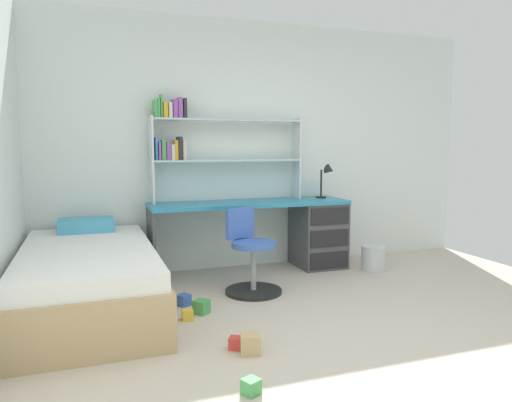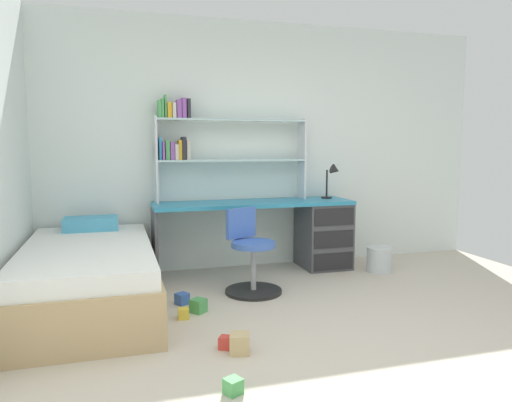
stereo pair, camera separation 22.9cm
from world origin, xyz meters
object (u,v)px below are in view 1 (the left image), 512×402
at_px(toy_block_yellow_2, 188,315).
at_px(toy_block_green_5, 251,387).
at_px(toy_block_blue_4, 184,300).
at_px(bookshelf_hutch, 204,140).
at_px(swivel_chair, 251,260).
at_px(desk_lamp, 328,175).
at_px(waste_bin, 374,258).
at_px(toy_block_green_0, 201,307).
at_px(toy_block_red_3, 235,343).
at_px(toy_block_natural_1, 250,344).
at_px(bed_platform, 88,279).
at_px(desk, 300,229).

bearing_deg(toy_block_yellow_2, toy_block_green_5, -85.21).
xyz_separation_m(toy_block_yellow_2, toy_block_blue_4, (0.04, 0.34, 0.01)).
height_order(bookshelf_hutch, swivel_chair, bookshelf_hutch).
distance_m(desk_lamp, toy_block_green_5, 3.14).
bearing_deg(toy_block_blue_4, bookshelf_hutch, 66.72).
xyz_separation_m(waste_bin, toy_block_blue_4, (-2.16, -0.46, -0.09)).
distance_m(swivel_chair, toy_block_green_0, 0.73).
relative_size(bookshelf_hutch, toy_block_yellow_2, 19.40).
xyz_separation_m(swivel_chair, toy_block_green_0, (-0.56, -0.40, -0.24)).
xyz_separation_m(toy_block_green_0, toy_block_red_3, (0.06, -0.74, -0.01)).
distance_m(toy_block_natural_1, toy_block_red_3, 0.12).
relative_size(bookshelf_hutch, toy_block_green_5, 18.78).
distance_m(toy_block_yellow_2, toy_block_blue_4, 0.34).
bearing_deg(bed_platform, toy_block_blue_4, -8.59).
xyz_separation_m(swivel_chair, waste_bin, (1.50, 0.29, -0.17)).
bearing_deg(swivel_chair, toy_block_green_0, -144.55).
relative_size(toy_block_natural_1, toy_block_yellow_2, 1.55).
relative_size(toy_block_red_3, toy_block_blue_4, 0.85).
bearing_deg(desk_lamp, toy_block_red_3, -131.85).
relative_size(bookshelf_hutch, desk_lamp, 4.19).
bearing_deg(toy_block_natural_1, waste_bin, 38.24).
relative_size(toy_block_yellow_2, toy_block_red_3, 1.02).
distance_m(toy_block_natural_1, toy_block_blue_4, 1.09).
distance_m(desk_lamp, bed_platform, 2.77).
xyz_separation_m(bed_platform, toy_block_natural_1, (0.98, -1.18, -0.20)).
height_order(bookshelf_hutch, toy_block_green_0, bookshelf_hutch).
bearing_deg(bookshelf_hutch, toy_block_green_0, -105.00).
distance_m(desk, toy_block_yellow_2, 1.93).
bearing_deg(toy_block_yellow_2, toy_block_natural_1, -69.90).
distance_m(waste_bin, toy_block_natural_1, 2.46).
xyz_separation_m(toy_block_yellow_2, toy_block_green_5, (0.10, -1.21, 0.00)).
height_order(desk, toy_block_red_3, desk).
bearing_deg(toy_block_green_5, toy_block_yellow_2, 94.79).
xyz_separation_m(desk_lamp, toy_block_blue_4, (-1.81, -0.87, -0.96)).
relative_size(desk_lamp, toy_block_green_0, 3.51).
distance_m(desk, bookshelf_hutch, 1.42).
height_order(waste_bin, toy_block_green_0, waste_bin).
bearing_deg(toy_block_green_5, bookshelf_hutch, 81.91).
relative_size(swivel_chair, toy_block_blue_4, 8.01).
xyz_separation_m(desk, toy_block_green_0, (-1.35, -1.07, -0.37)).
xyz_separation_m(desk, toy_block_red_3, (-1.30, -1.81, -0.39)).
xyz_separation_m(desk, toy_block_blue_4, (-1.45, -0.83, -0.38)).
xyz_separation_m(toy_block_red_3, toy_block_blue_4, (-0.16, 0.97, 0.01)).
relative_size(bed_platform, toy_block_yellow_2, 24.47).
bearing_deg(toy_block_natural_1, swivel_chair, 70.74).
bearing_deg(desk_lamp, swivel_chair, -148.44).
height_order(toy_block_natural_1, toy_block_red_3, toy_block_natural_1).
bearing_deg(waste_bin, toy_block_natural_1, -141.76).
height_order(toy_block_green_0, toy_block_blue_4, toy_block_green_0).
distance_m(desk, toy_block_green_0, 1.76).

